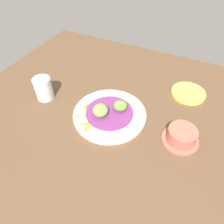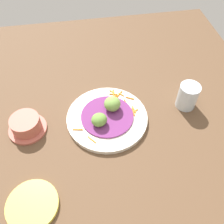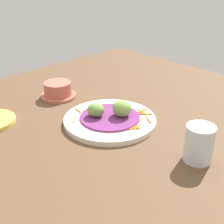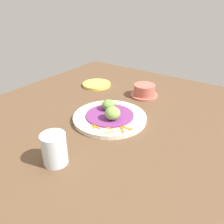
# 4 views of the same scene
# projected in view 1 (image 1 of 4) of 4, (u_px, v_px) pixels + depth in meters

# --- Properties ---
(table_surface) EXTENTS (1.10, 1.10, 0.02)m
(table_surface) POSITION_uv_depth(u_px,v_px,m) (104.00, 126.00, 0.70)
(table_surface) COLOR brown
(table_surface) RESTS_ON ground
(main_plate) EXTENTS (0.25, 0.25, 0.01)m
(main_plate) POSITION_uv_depth(u_px,v_px,m) (111.00, 115.00, 0.71)
(main_plate) COLOR silver
(main_plate) RESTS_ON table_surface
(cabbage_bed) EXTENTS (0.16, 0.16, 0.01)m
(cabbage_bed) POSITION_uv_depth(u_px,v_px,m) (111.00, 113.00, 0.71)
(cabbage_bed) COLOR #702D6B
(cabbage_bed) RESTS_ON main_plate
(carrot_garnish) EXTENTS (0.21, 0.20, 0.00)m
(carrot_garnish) POSITION_uv_depth(u_px,v_px,m) (94.00, 117.00, 0.70)
(carrot_garnish) COLOR orange
(carrot_garnish) RESTS_ON main_plate
(guac_scoop_left) EXTENTS (0.07, 0.07, 0.04)m
(guac_scoop_left) POSITION_uv_depth(u_px,v_px,m) (100.00, 110.00, 0.68)
(guac_scoop_left) COLOR #759E47
(guac_scoop_left) RESTS_ON cabbage_bed
(guac_scoop_center) EXTENTS (0.06, 0.06, 0.04)m
(guac_scoop_center) POSITION_uv_depth(u_px,v_px,m) (120.00, 106.00, 0.70)
(guac_scoop_center) COLOR olive
(guac_scoop_center) RESTS_ON cabbage_bed
(side_plate_small) EXTENTS (0.13, 0.13, 0.01)m
(side_plate_small) POSITION_uv_depth(u_px,v_px,m) (188.00, 93.00, 0.80)
(side_plate_small) COLOR #E0CC4C
(side_plate_small) RESTS_ON table_surface
(terracotta_bowl) EXTENTS (0.11, 0.11, 0.05)m
(terracotta_bowl) POSITION_uv_depth(u_px,v_px,m) (181.00, 136.00, 0.63)
(terracotta_bowl) COLOR #B75B4C
(terracotta_bowl) RESTS_ON table_surface
(water_glass) EXTENTS (0.06, 0.06, 0.08)m
(water_glass) POSITION_uv_depth(u_px,v_px,m) (44.00, 88.00, 0.76)
(water_glass) COLOR silver
(water_glass) RESTS_ON table_surface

